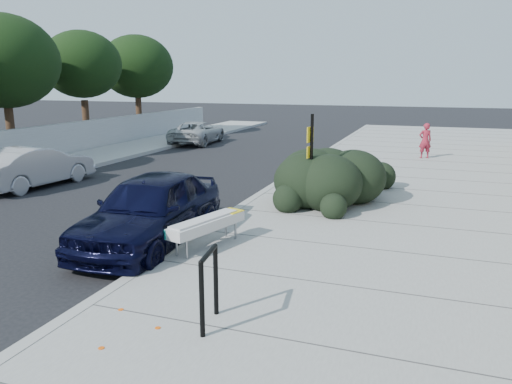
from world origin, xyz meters
TOP-DOWN VIEW (x-y plane):
  - ground at (0.00, 0.00)m, footprint 120.00×120.00m
  - sidewalk_near at (5.60, 5.00)m, footprint 11.20×50.00m
  - curb_near at (0.00, 5.00)m, footprint 0.22×50.00m
  - curb_far at (-8.00, 5.00)m, footprint 0.22×50.00m
  - tree_far_d at (-12.50, 9.00)m, footprint 4.60×4.60m
  - tree_far_e at (-12.50, 14.00)m, footprint 4.00×4.00m
  - tree_far_f at (-12.50, 19.00)m, footprint 4.40×4.40m
  - bench at (0.60, 1.00)m, footprint 0.94×1.99m
  - bike_rack at (2.03, -1.96)m, footprint 0.17×0.73m
  - sign_post at (1.82, 4.63)m, footprint 0.14×0.28m
  - hedge at (2.33, 6.18)m, footprint 2.50×4.59m
  - sedan_navy at (-0.80, 1.15)m, footprint 2.12×4.64m
  - wagon_silver at (-7.50, 5.03)m, footprint 1.73×4.14m
  - suv_silver at (-7.50, 16.92)m, footprint 2.42×4.55m
  - pedestrian at (4.38, 14.74)m, footprint 0.64×0.53m

SIDE VIEW (x-z plane):
  - ground at x=0.00m, z-range 0.00..0.00m
  - sidewalk_near at x=5.60m, z-range 0.00..0.15m
  - curb_near at x=0.00m, z-range 0.00..0.17m
  - curb_far at x=-8.00m, z-range 0.00..0.17m
  - suv_silver at x=-7.50m, z-range 0.00..1.22m
  - bench at x=0.60m, z-range 0.32..0.92m
  - wagon_silver at x=-7.50m, z-range 0.00..1.33m
  - sedan_navy at x=-0.80m, z-range 0.00..1.54m
  - bike_rack at x=2.03m, z-range 0.26..1.33m
  - pedestrian at x=4.38m, z-range 0.15..1.65m
  - hedge at x=2.33m, z-range 0.15..1.83m
  - sign_post at x=1.82m, z-range 0.32..2.79m
  - tree_far_e at x=-12.50m, z-range 1.23..7.13m
  - tree_far_f at x=-12.50m, z-range 1.15..7.22m
  - tree_far_d at x=-12.50m, z-range 1.11..7.27m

